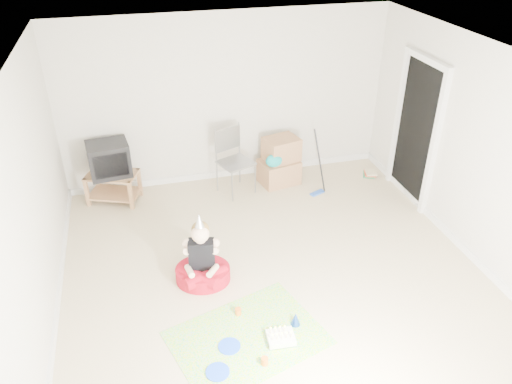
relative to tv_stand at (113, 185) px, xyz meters
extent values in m
plane|color=beige|center=(1.82, -2.17, -0.27)|extent=(5.00, 5.00, 0.00)
cube|color=black|center=(4.30, -0.97, 0.76)|extent=(0.02, 0.90, 2.05)
cube|color=#A8754B|center=(0.00, 0.00, 0.17)|extent=(0.84, 0.69, 0.03)
cube|color=#A8754B|center=(0.00, 0.00, -0.15)|extent=(0.84, 0.69, 0.03)
cube|color=#A8754B|center=(-0.38, -0.06, -0.04)|extent=(0.07, 0.07, 0.45)
cube|color=#A8754B|center=(0.23, -0.31, -0.04)|extent=(0.07, 0.07, 0.45)
cube|color=#A8754B|center=(-0.23, 0.31, -0.04)|extent=(0.07, 0.07, 0.45)
cube|color=#A8754B|center=(0.38, 0.06, -0.04)|extent=(0.07, 0.07, 0.45)
cube|color=black|center=(0.00, 0.00, 0.43)|extent=(0.62, 0.54, 0.49)
cube|color=gray|center=(1.82, -0.21, 0.23)|extent=(0.60, 0.59, 0.03)
cylinder|color=gray|center=(1.62, -0.29, 0.25)|extent=(0.02, 0.02, 1.03)
cylinder|color=gray|center=(2.01, -0.13, 0.25)|extent=(0.02, 0.02, 1.03)
cube|color=#A77751|center=(2.54, -0.10, -0.08)|extent=(0.66, 0.55, 0.38)
cube|color=#A77751|center=(2.58, -0.06, 0.29)|extent=(0.59, 0.52, 0.36)
ellipsoid|color=#0D9597|center=(2.40, -0.26, 0.22)|extent=(0.26, 0.18, 0.20)
cube|color=blue|center=(3.01, -0.59, -0.26)|extent=(0.25, 0.17, 0.03)
cylinder|color=black|center=(3.01, -0.59, 0.23)|extent=(0.15, 0.31, 0.94)
cube|color=#287A4C|center=(4.05, -0.26, -0.25)|extent=(0.26, 0.29, 0.03)
cube|color=#BA4327|center=(4.05, -0.26, -0.23)|extent=(0.24, 0.27, 0.02)
cube|color=beige|center=(4.05, -0.26, -0.20)|extent=(0.21, 0.25, 0.03)
cylinder|color=#B31021|center=(0.97, -2.13, -0.18)|extent=(0.78, 0.78, 0.18)
cube|color=black|center=(0.97, -2.13, 0.10)|extent=(0.32, 0.23, 0.39)
sphere|color=beige|center=(0.97, -2.13, 0.40)|extent=(0.25, 0.25, 0.21)
cone|color=silver|center=(0.97, -2.13, 0.58)|extent=(0.11, 0.11, 0.16)
cube|color=#FD35A3|center=(1.26, -3.15, -0.27)|extent=(1.76, 1.48, 0.01)
cube|color=white|center=(1.59, -3.28, -0.23)|extent=(0.29, 0.24, 0.07)
cube|color=green|center=(1.59, -3.28, -0.26)|extent=(0.29, 0.24, 0.01)
cylinder|color=beige|center=(1.49, -3.31, -0.16)|extent=(0.01, 0.01, 0.07)
cylinder|color=beige|center=(1.53, -3.32, -0.16)|extent=(0.01, 0.01, 0.07)
cylinder|color=beige|center=(1.58, -3.32, -0.16)|extent=(0.01, 0.01, 0.07)
cylinder|color=beige|center=(1.63, -3.32, -0.16)|extent=(0.01, 0.01, 0.07)
cylinder|color=beige|center=(1.68, -3.33, -0.16)|extent=(0.01, 0.01, 0.07)
cylinder|color=beige|center=(1.49, -3.23, -0.16)|extent=(0.01, 0.01, 0.07)
cylinder|color=beige|center=(1.54, -3.23, -0.16)|extent=(0.01, 0.01, 0.07)
cylinder|color=beige|center=(1.59, -3.23, -0.16)|extent=(0.01, 0.01, 0.07)
cylinder|color=beige|center=(1.64, -3.24, -0.16)|extent=(0.01, 0.01, 0.07)
cylinder|color=blue|center=(1.06, -3.22, -0.26)|extent=(0.25, 0.25, 0.01)
cylinder|color=blue|center=(0.88, -3.50, -0.26)|extent=(0.24, 0.24, 0.01)
cylinder|color=orange|center=(1.25, -2.79, -0.22)|extent=(0.08, 0.08, 0.08)
cylinder|color=orange|center=(1.35, -3.52, -0.22)|extent=(0.08, 0.08, 0.08)
cone|color=#173DA4|center=(1.81, -3.10, -0.18)|extent=(0.12, 0.12, 0.15)
camera|label=1|loc=(0.42, -6.72, 3.68)|focal=35.00mm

